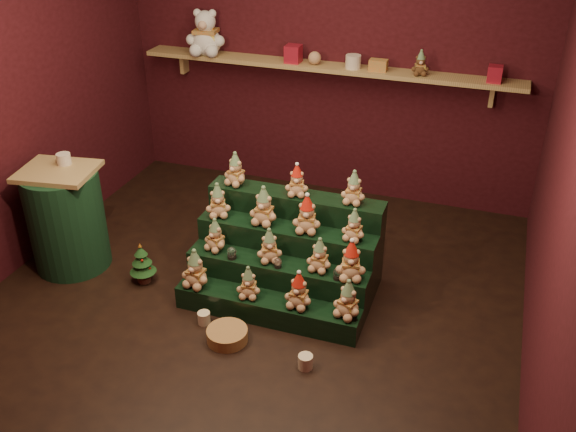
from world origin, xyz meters
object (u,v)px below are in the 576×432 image
at_px(snow_globe_a, 232,253).
at_px(brown_bear, 420,63).
at_px(mug_left, 204,318).
at_px(white_bear, 206,26).
at_px(mini_christmas_tree, 142,263).
at_px(snow_globe_b, 278,263).
at_px(mug_right, 305,362).
at_px(riser_tier_front, 267,308).
at_px(wicker_basket, 227,335).
at_px(side_table, 67,219).
at_px(snow_globe_c, 338,274).

bearing_deg(snow_globe_a, brown_bear, 62.15).
bearing_deg(mug_left, white_bear, 113.04).
height_order(mini_christmas_tree, white_bear, white_bear).
distance_m(snow_globe_b, brown_bear, 2.26).
relative_size(snow_globe_b, mug_right, 0.78).
relative_size(snow_globe_a, mini_christmas_tree, 0.26).
bearing_deg(mini_christmas_tree, brown_bear, 47.63).
relative_size(riser_tier_front, white_bear, 2.61).
bearing_deg(snow_globe_b, wicker_basket, -113.15).
bearing_deg(side_table, snow_globe_a, -8.69).
bearing_deg(white_bear, mug_right, -62.41).
relative_size(riser_tier_front, snow_globe_a, 14.67).
xyz_separation_m(mug_left, mug_right, (0.85, -0.20, 0.00)).
relative_size(side_table, white_bear, 1.63).
bearing_deg(riser_tier_front, side_table, 175.04).
bearing_deg(wicker_basket, side_table, 163.41).
distance_m(snow_globe_a, snow_globe_b, 0.37).
relative_size(riser_tier_front, mini_christmas_tree, 3.89).
bearing_deg(white_bear, snow_globe_c, -54.21).
height_order(snow_globe_c, side_table, side_table).
distance_m(snow_globe_a, side_table, 1.46).
distance_m(mug_left, mug_right, 0.87).
height_order(side_table, mug_left, side_table).
height_order(snow_globe_c, white_bear, white_bear).
relative_size(snow_globe_c, brown_bear, 0.43).
height_order(mug_left, wicker_basket, mug_left).
xyz_separation_m(mini_christmas_tree, mug_right, (1.54, -0.53, -0.12)).
bearing_deg(snow_globe_c, snow_globe_a, 180.00).
bearing_deg(snow_globe_c, white_bear, 134.43).
xyz_separation_m(side_table, mug_right, (2.23, -0.57, -0.38)).
xyz_separation_m(snow_globe_b, brown_bear, (0.64, 1.91, 1.03)).
distance_m(riser_tier_front, snow_globe_b, 0.35).
xyz_separation_m(riser_tier_front, side_table, (-1.80, 0.16, 0.34)).
bearing_deg(snow_globe_a, mug_left, -102.30).
bearing_deg(brown_bear, riser_tier_front, -123.75).
distance_m(wicker_basket, white_bear, 3.09).
bearing_deg(snow_globe_a, side_table, -179.83).
bearing_deg(mini_christmas_tree, mug_right, -18.94).
distance_m(riser_tier_front, mug_left, 0.47).
bearing_deg(mug_left, brown_bear, 64.43).
bearing_deg(white_bear, mini_christmas_tree, -90.58).
relative_size(snow_globe_a, snow_globe_c, 1.05).
relative_size(riser_tier_front, side_table, 1.60).
bearing_deg(side_table, snow_globe_b, -8.72).
distance_m(side_table, wicker_basket, 1.73).
distance_m(snow_globe_a, mini_christmas_tree, 0.81).
bearing_deg(snow_globe_a, snow_globe_b, 0.00).
bearing_deg(side_table, mug_right, -23.10).
distance_m(snow_globe_a, mug_left, 0.52).
height_order(snow_globe_c, mug_right, snow_globe_c).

